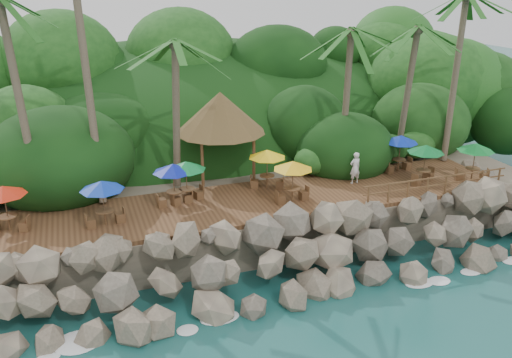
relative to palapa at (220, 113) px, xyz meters
name	(u,v)px	position (x,y,z in m)	size (l,w,h in m)	color
ground	(304,307)	(0.60, -10.07, -5.79)	(140.00, 140.00, 0.00)	#19514F
land_base	(207,162)	(0.60, 5.93, -4.74)	(32.00, 25.20, 2.10)	gray
jungle_hill	(184,145)	(0.60, 13.43, -5.79)	(44.80, 28.00, 15.40)	#143811
seawall	(286,259)	(0.60, -8.07, -4.64)	(29.00, 4.00, 2.30)	gray
terrace	(256,202)	(0.60, -4.07, -3.59)	(26.00, 5.00, 0.20)	brown
jungle_foliage	(211,181)	(0.60, 4.93, -5.79)	(44.00, 16.00, 12.00)	#143811
foam_line	(301,302)	(0.60, -9.77, -5.76)	(25.20, 0.80, 0.06)	white
palms	(265,5)	(2.06, -1.24, 5.48)	(29.01, 6.74, 13.54)	brown
palapa	(220,113)	(0.00, 0.00, 0.00)	(4.84, 4.84, 4.60)	brown
dining_clusters	(270,164)	(1.39, -3.92, -1.76)	(24.85, 4.50, 2.08)	brown
railing	(437,184)	(9.30, -6.42, -2.88)	(8.30, 0.10, 1.00)	brown
waiter	(355,168)	(6.25, -3.62, -2.63)	(0.63, 0.41, 1.72)	silver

